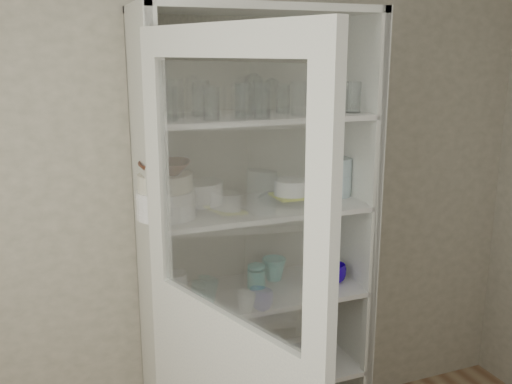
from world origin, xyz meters
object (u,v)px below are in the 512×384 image
object	(u,v)px
goblet_1	(254,91)
mug_white	(313,279)
yellow_trivet	(292,196)
tin_box	(301,356)
plate_stack_back	(197,192)
pantry_cabinet	(251,268)
goblet_0	(155,95)
glass_platter	(291,199)
plate_stack_front	(166,204)
white_ramekin	(292,187)
goblet_3	(320,89)
terracotta_bowl	(165,167)
cream_bowl	(165,182)
cupboard_door	(228,376)
teal_jar	(256,277)
mug_blue	(334,273)
goblet_2	(272,93)
white_canister	(176,286)
mug_teal	(274,269)
measuring_cups	(185,305)
grey_bowl_stack	(336,177)
cream_dish	(214,370)

from	to	relation	value
goblet_1	mug_white	distance (m)	0.89
yellow_trivet	tin_box	xyz separation A→B (m)	(0.04, -0.04, -0.79)
plate_stack_back	pantry_cabinet	bearing A→B (deg)	-16.17
goblet_0	mug_white	xyz separation A→B (m)	(0.66, -0.18, -0.84)
glass_platter	yellow_trivet	distance (m)	0.01
plate_stack_front	white_ramekin	xyz separation A→B (m)	(0.59, 0.05, 0.01)
goblet_3	goblet_0	bearing A→B (deg)	-178.33
pantry_cabinet	terracotta_bowl	world-z (taller)	pantry_cabinet
pantry_cabinet	cream_bowl	xyz separation A→B (m)	(-0.41, -0.10, 0.47)
cupboard_door	teal_jar	world-z (taller)	cupboard_door
white_ramekin	mug_blue	bearing A→B (deg)	-21.86
mug_white	teal_jar	size ratio (longest dim) A/B	0.98
mug_blue	terracotta_bowl	bearing A→B (deg)	156.00
plate_stack_front	goblet_2	bearing A→B (deg)	14.35
goblet_1	white_canister	world-z (taller)	goblet_1
goblet_3	pantry_cabinet	bearing A→B (deg)	-171.53
mug_teal	teal_jar	xyz separation A→B (m)	(-0.11, -0.05, -0.00)
goblet_1	goblet_2	size ratio (longest dim) A/B	1.17
white_ramekin	measuring_cups	world-z (taller)	white_ramekin
glass_platter	white_ramekin	xyz separation A→B (m)	(-0.00, 0.00, 0.05)
terracotta_bowl	mug_white	world-z (taller)	terracotta_bowl
plate_stack_back	grey_bowl_stack	distance (m)	0.65
goblet_3	mug_teal	distance (m)	0.87
teal_jar	white_canister	distance (m)	0.37
cupboard_door	goblet_0	world-z (taller)	cupboard_door
measuring_cups	teal_jar	bearing A→B (deg)	17.20
goblet_2	mug_blue	size ratio (longest dim) A/B	1.35
mug_blue	cream_dish	xyz separation A→B (m)	(-0.58, 0.06, -0.41)
plate_stack_front	cream_dish	world-z (taller)	plate_stack_front
goblet_3	plate_stack_back	xyz separation A→B (m)	(-0.59, 0.01, -0.44)
goblet_0	mug_teal	xyz separation A→B (m)	(0.53, -0.02, -0.83)
glass_platter	mug_white	size ratio (longest dim) A/B	3.04
grey_bowl_stack	tin_box	bearing A→B (deg)	-165.92
white_canister	tin_box	bearing A→B (deg)	-6.47
cupboard_door	cream_bowl	bearing A→B (deg)	166.48
terracotta_bowl	grey_bowl_stack	size ratio (longest dim) A/B	1.16
cream_bowl	mug_blue	distance (m)	0.92
mug_white	pantry_cabinet	bearing A→B (deg)	163.27
cream_bowl	plate_stack_front	bearing A→B (deg)	0.00
cupboard_door	cream_dish	distance (m)	0.77
mug_blue	cupboard_door	bearing A→B (deg)	-163.21
white_ramekin	yellow_trivet	bearing A→B (deg)	0.00
yellow_trivet	goblet_1	bearing A→B (deg)	159.76
cupboard_door	cream_dish	xyz separation A→B (m)	(0.15, 0.65, -0.38)
goblet_1	plate_stack_back	xyz separation A→B (m)	(-0.25, 0.06, -0.44)
mug_white	goblet_2	bearing A→B (deg)	140.74
plate_stack_front	grey_bowl_stack	world-z (taller)	grey_bowl_stack
goblet_1	goblet_3	size ratio (longest dim) A/B	1.05
pantry_cabinet	teal_jar	xyz separation A→B (m)	(0.01, -0.04, -0.03)
plate_stack_back	mug_teal	size ratio (longest dim) A/B	1.98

